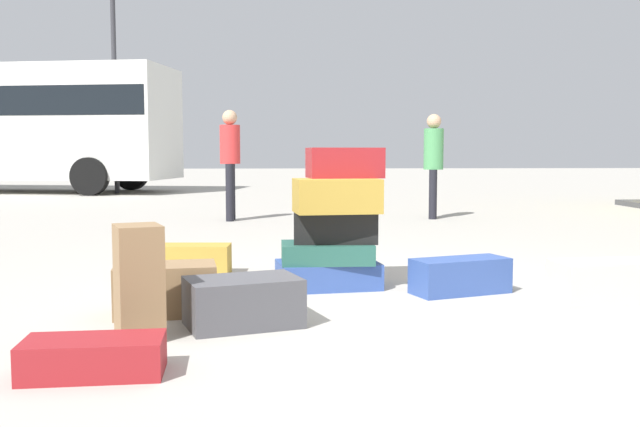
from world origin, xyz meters
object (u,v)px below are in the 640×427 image
at_px(person_tourist_with_camera, 433,157).
at_px(suitcase_charcoal_behind_tower, 243,302).
at_px(lamp_post, 114,49).
at_px(parked_bus, 10,121).
at_px(suitcase_cream_left_side, 609,282).
at_px(suitcase_navy_foreground_near, 460,276).
at_px(suitcase_maroon_right_side, 94,357).
at_px(suitcase_tan_upright_blue, 190,260).
at_px(suitcase_brown_foreground_far, 166,289).
at_px(suitcase_tower, 334,226).
at_px(suitcase_brown_white_trunk, 139,282).
at_px(person_bearded_onlooker, 230,155).

bearing_deg(person_tourist_with_camera, suitcase_charcoal_behind_tower, -7.85).
height_order(person_tourist_with_camera, lamp_post, lamp_post).
bearing_deg(parked_bus, suitcase_cream_left_side, -46.14).
bearing_deg(suitcase_charcoal_behind_tower, suitcase_cream_left_side, -6.70).
distance_m(suitcase_navy_foreground_near, parked_bus, 16.01).
distance_m(person_tourist_with_camera, lamp_post, 9.88).
bearing_deg(lamp_post, suitcase_maroon_right_side, -77.51).
bearing_deg(suitcase_tan_upright_blue, lamp_post, 108.76).
bearing_deg(suitcase_brown_foreground_far, suitcase_maroon_right_side, -104.18).
bearing_deg(suitcase_tower, suitcase_maroon_right_side, -121.68).
distance_m(suitcase_charcoal_behind_tower, suitcase_navy_foreground_near, 1.75).
xyz_separation_m(suitcase_tan_upright_blue, lamp_post, (-3.32, 11.90, 3.42)).
xyz_separation_m(suitcase_navy_foreground_near, parked_bus, (-8.24, 13.63, 1.70)).
xyz_separation_m(suitcase_cream_left_side, suitcase_maroon_right_side, (-3.07, -1.39, -0.06)).
height_order(suitcase_brown_foreground_far, parked_bus, parked_bus).
xyz_separation_m(suitcase_tower, suitcase_tan_upright_blue, (-1.15, 0.62, -0.34)).
height_order(suitcase_tan_upright_blue, suitcase_maroon_right_side, suitcase_tan_upright_blue).
relative_size(suitcase_tower, suitcase_cream_left_side, 1.41).
bearing_deg(suitcase_navy_foreground_near, suitcase_brown_white_trunk, -170.53).
bearing_deg(lamp_post, person_bearded_onlooker, -65.27).
bearing_deg(lamp_post, suitcase_charcoal_behind_tower, -74.24).
bearing_deg(suitcase_tan_upright_blue, suitcase_navy_foreground_near, -19.97).
xyz_separation_m(suitcase_brown_foreground_far, parked_bus, (-6.22, 14.17, 1.67)).
relative_size(suitcase_tan_upright_blue, person_tourist_with_camera, 0.41).
bearing_deg(parked_bus, person_tourist_with_camera, -29.77).
bearing_deg(parked_bus, lamp_post, -5.90).
xyz_separation_m(suitcase_tan_upright_blue, suitcase_brown_foreground_far, (0.03, -1.42, 0.03)).
bearing_deg(suitcase_tower, suitcase_tan_upright_blue, 151.84).
distance_m(suitcase_tan_upright_blue, person_bearded_onlooker, 4.76).
bearing_deg(suitcase_cream_left_side, person_bearded_onlooker, 110.42).
distance_m(suitcase_cream_left_side, suitcase_brown_foreground_far, 2.94).
height_order(suitcase_cream_left_side, suitcase_maroon_right_side, suitcase_cream_left_side).
bearing_deg(person_bearded_onlooker, suitcase_tower, 14.08).
relative_size(suitcase_brown_white_trunk, parked_bus, 0.07).
distance_m(suitcase_maroon_right_side, lamp_post, 15.29).
distance_m(suitcase_brown_white_trunk, parked_bus, 16.06).
distance_m(suitcase_cream_left_side, suitcase_brown_white_trunk, 3.08).
bearing_deg(person_bearded_onlooker, suitcase_cream_left_side, 28.45).
bearing_deg(suitcase_brown_white_trunk, person_bearded_onlooker, 69.58).
xyz_separation_m(suitcase_maroon_right_side, person_tourist_with_camera, (3.19, 7.49, 0.86)).
bearing_deg(suitcase_maroon_right_side, person_bearded_onlooker, 85.29).
relative_size(suitcase_brown_white_trunk, suitcase_maroon_right_side, 0.99).
relative_size(suitcase_charcoal_behind_tower, suitcase_maroon_right_side, 1.03).
xyz_separation_m(person_bearded_onlooker, person_tourist_with_camera, (3.08, 0.16, -0.03)).
xyz_separation_m(suitcase_brown_foreground_far, lamp_post, (-3.35, 13.32, 3.39)).
xyz_separation_m(suitcase_cream_left_side, suitcase_navy_foreground_near, (-0.92, 0.37, -0.02)).
bearing_deg(suitcase_cream_left_side, suitcase_navy_foreground_near, 151.97).
bearing_deg(suitcase_brown_foreground_far, suitcase_cream_left_side, -4.72).
relative_size(suitcase_navy_foreground_near, suitcase_tan_upright_blue, 1.06).
bearing_deg(suitcase_tan_upright_blue, suitcase_brown_white_trunk, -87.30).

